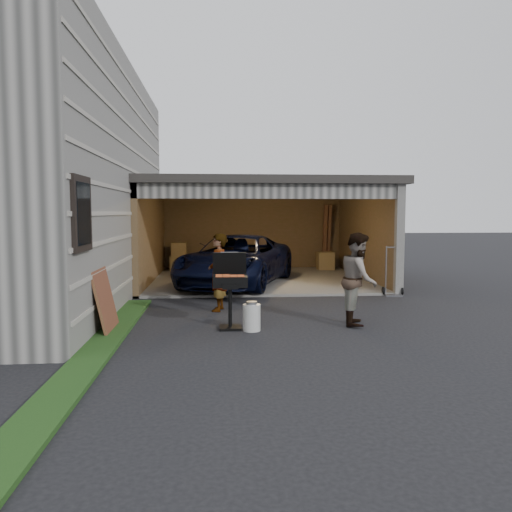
# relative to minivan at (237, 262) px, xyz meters

# --- Properties ---
(ground) EXTENTS (80.00, 80.00, 0.00)m
(ground) POSITION_rel_minivan_xyz_m (-0.01, -5.20, -0.67)
(ground) COLOR black
(ground) RESTS_ON ground
(groundcover_strip) EXTENTS (0.50, 8.00, 0.06)m
(groundcover_strip) POSITION_rel_minivan_xyz_m (-2.26, -6.20, -0.64)
(groundcover_strip) COLOR #193814
(groundcover_strip) RESTS_ON ground
(garage) EXTENTS (6.80, 6.30, 2.90)m
(garage) POSITION_rel_minivan_xyz_m (0.76, 1.59, 1.20)
(garage) COLOR #605E59
(garage) RESTS_ON ground
(minivan) EXTENTS (3.73, 5.32, 1.35)m
(minivan) POSITION_rel_minivan_xyz_m (0.00, 0.00, 0.00)
(minivan) COLOR black
(minivan) RESTS_ON ground
(woman) EXTENTS (0.46, 0.63, 1.59)m
(woman) POSITION_rel_minivan_xyz_m (-0.51, -3.26, 0.12)
(woman) COLOR silver
(woman) RESTS_ON ground
(man) EXTENTS (0.81, 0.94, 1.66)m
(man) POSITION_rel_minivan_xyz_m (2.01, -4.71, 0.16)
(man) COLOR #45261B
(man) RESTS_ON ground
(bbq_grill) EXTENTS (0.59, 0.52, 1.32)m
(bbq_grill) POSITION_rel_minivan_xyz_m (-0.30, -4.86, 0.11)
(bbq_grill) COLOR black
(bbq_grill) RESTS_ON ground
(propane_tank) EXTENTS (0.30, 0.30, 0.45)m
(propane_tank) POSITION_rel_minivan_xyz_m (0.06, -5.05, -0.45)
(propane_tank) COLOR silver
(propane_tank) RESTS_ON ground
(plywood_panel) EXTENTS (0.27, 0.97, 1.07)m
(plywood_panel) POSITION_rel_minivan_xyz_m (-2.41, -4.97, -0.14)
(plywood_panel) COLOR brown
(plywood_panel) RESTS_ON ground
(hand_truck) EXTENTS (0.52, 0.42, 1.20)m
(hand_truck) POSITION_rel_minivan_xyz_m (3.74, -1.72, -0.44)
(hand_truck) COLOR slate
(hand_truck) RESTS_ON ground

